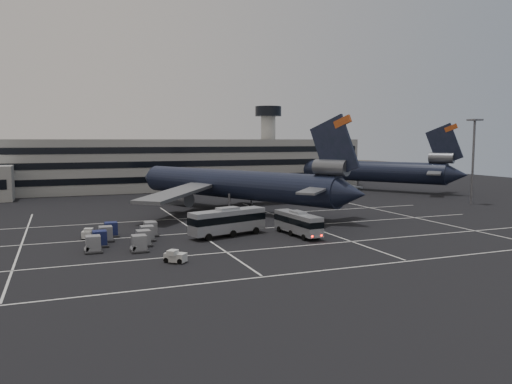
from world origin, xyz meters
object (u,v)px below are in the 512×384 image
bus_near (298,222)px  trijet_main (235,184)px  tug_a (88,234)px  bus_far (228,220)px  uld_cluster (124,236)px

bus_near → trijet_main: bearing=85.6°
bus_near → tug_a: bus_near is taller
bus_near → bus_far: (-9.60, 3.42, 0.32)m
trijet_main → bus_near: bearing=-117.5°
trijet_main → bus_near: 27.80m
uld_cluster → tug_a: bearing=128.3°
tug_a → uld_cluster: (4.40, -5.56, 0.35)m
tug_a → uld_cluster: 7.09m
trijet_main → bus_far: bearing=-139.1°
uld_cluster → trijet_main: bearing=45.0°
trijet_main → bus_near: (0.09, -27.60, -3.28)m
trijet_main → bus_far: 26.15m
bus_near → bus_far: bus_far is taller
trijet_main → bus_near: trijet_main is taller
bus_far → trijet_main: bearing=-38.0°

